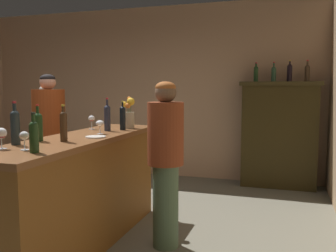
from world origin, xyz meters
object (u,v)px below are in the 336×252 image
Objects in this scene: wine_glass_spare at (92,119)px; display_bottle_midright at (307,72)px; flower_arrangement at (129,115)px; cheese_plate at (96,137)px; wine_bottle_chardonnay at (15,125)px; bar_counter at (80,192)px; wine_glass_front at (1,134)px; wine_bottle_rose at (38,125)px; wine_bottle_malbec at (64,125)px; patron_in_grey at (50,137)px; display_bottle_center at (290,72)px; display_cabinet at (279,133)px; bartender at (166,157)px; patron_in_navy at (48,136)px; display_bottle_left at (256,73)px; wine_glass_rear at (24,136)px; wine_bottle_merlot at (34,135)px; wine_bottle_syrah at (123,117)px; wine_bottle_riesling at (107,117)px; wine_glass_mid at (100,124)px; display_bottle_midleft at (274,73)px.

display_bottle_midright reaches higher than wine_glass_spare.
flower_arrangement is 1.93× the size of cheese_plate.
bar_counter is at bearing 69.53° from wine_bottle_chardonnay.
cheese_plate is 0.59× the size of display_bottle_midright.
wine_bottle_rose is at bearing 91.04° from wine_glass_front.
wine_bottle_malbec is 0.19× the size of patron_in_grey.
wine_bottle_rose is 0.43m from wine_glass_front.
patron_in_grey is (-2.76, -1.96, -0.83)m from display_bottle_center.
display_bottle_midright reaches higher than wine_bottle_chardonnay.
display_cabinet reaches higher than bartender.
patron_in_navy reaches higher than wine_bottle_chardonnay.
display_bottle_center is 2.90m from bartender.
wine_bottle_chardonnay is 0.21× the size of patron_in_grey.
display_bottle_left reaches higher than flower_arrangement.
display_bottle_left is at bearing -180.00° from display_bottle_center.
display_bottle_center is at bearing 62.94° from wine_glass_rear.
bar_counter is 7.70× the size of display_bottle_center.
display_bottle_left is at bearing 70.48° from patron_in_navy.
display_bottle_midright is at bearing 53.27° from bar_counter.
wine_glass_rear is (0.19, 0.01, -0.01)m from wine_glass_front.
display_cabinet is 0.97m from display_bottle_midright.
wine_glass_rear is (0.24, -0.19, -0.05)m from wine_bottle_chardonnay.
patron_in_navy is 0.98× the size of bartender.
wine_bottle_merlot reaches higher than wine_glass_rear.
patron_in_grey is (-0.92, 0.83, 0.38)m from bar_counter.
wine_bottle_rose reaches higher than wine_glass_rear.
wine_bottle_rose is 3.90m from display_bottle_midright.
wine_bottle_syrah is 0.17m from wine_bottle_riesling.
flower_arrangement is (0.11, 0.31, 0.00)m from wine_bottle_riesling.
wine_bottle_rose is 2.31× the size of wine_glass_mid.
wine_bottle_merlot is at bearing -14.45° from patron_in_navy.
bartender is (0.94, 0.59, -0.32)m from wine_bottle_rose.
wine_bottle_malbec is (0.01, -0.81, -0.01)m from wine_bottle_riesling.
display_bottle_midright reaches higher than wine_bottle_rose.
wine_bottle_chardonnay reaches higher than wine_bottle_syrah.
patron_in_grey is (-2.27, -1.96, -0.82)m from display_bottle_left.
patron_in_navy is (-2.91, -1.47, -0.88)m from display_bottle_midleft.
wine_bottle_syrah reaches higher than wine_glass_front.
display_cabinet reaches higher than bar_counter.
display_bottle_midright is at bearing 0.00° from display_bottle_left.
wine_bottle_syrah is at bearing 7.44° from wine_glass_spare.
wine_bottle_riesling is at bearing 80.97° from wine_glass_front.
wine_bottle_chardonnay is 1.32m from bartender.
wine_glass_front is at bearing -102.82° from wine_bottle_syrah.
cheese_plate is at bearing 78.95° from wine_glass_rear.
wine_bottle_riesling reaches higher than bar_counter.
patron_in_navy is (-3.14, -1.47, -0.90)m from display_bottle_center.
display_bottle_left reaches higher than wine_bottle_chardonnay.
patron_in_grey is at bearing 137.88° from bar_counter.
wine_glass_front is at bearing -113.74° from cheese_plate.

